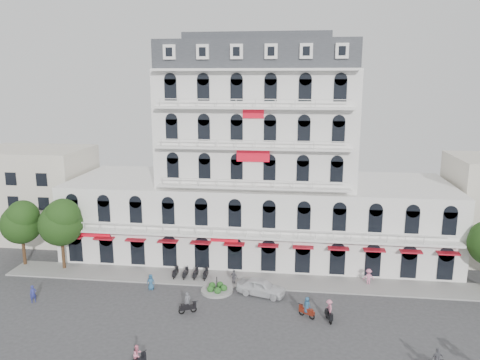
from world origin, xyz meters
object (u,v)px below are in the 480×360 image
object	(u,v)px
parked_car	(261,287)
rider_east	(307,308)
rider_west	(188,304)
rider_southwest	(137,357)
rider_center	(329,310)

from	to	relation	value
parked_car	rider_east	world-z (taller)	rider_east
rider_west	rider_southwest	size ratio (longest dim) A/B	1.03
rider_west	rider_southwest	bearing A→B (deg)	-126.14
rider_east	rider_center	distance (m)	1.97
rider_southwest	rider_east	bearing A→B (deg)	-29.69
parked_car	rider_southwest	size ratio (longest dim) A/B	2.45
parked_car	rider_southwest	world-z (taller)	rider_southwest
parked_car	rider_east	xyz separation A→B (m)	(4.41, -3.96, 0.12)
parked_car	rider_center	distance (m)	7.70
parked_car	rider_west	bearing A→B (deg)	141.00
rider_southwest	rider_center	xyz separation A→B (m)	(14.35, 8.87, 0.08)
rider_east	rider_center	world-z (taller)	rider_center
parked_car	rider_west	distance (m)	7.80
parked_car	rider_east	size ratio (longest dim) A/B	2.46
rider_west	rider_east	world-z (taller)	rider_west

